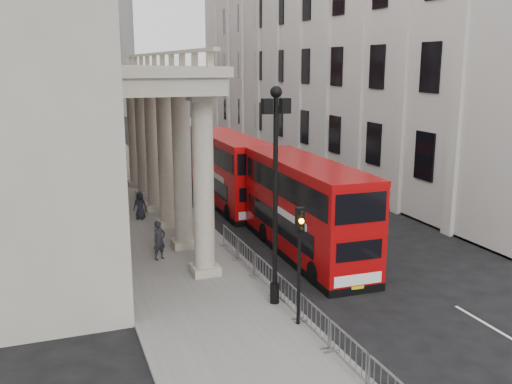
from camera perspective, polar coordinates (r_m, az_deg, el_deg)
ground at (r=19.64m, az=8.09°, el=-15.39°), size 260.00×260.00×0.00m
sidewalk_west at (r=46.40m, az=-13.10°, el=1.01°), size 6.00×140.00×0.12m
sidewalk_east at (r=51.03m, az=5.60°, el=2.33°), size 3.00×140.00×0.12m
kerb at (r=46.83m, az=-9.52°, el=1.29°), size 0.20×140.00×0.14m
portico_building at (r=33.38m, az=-23.82°, el=6.13°), size 9.00×28.00×12.00m
brick_building at (r=63.22m, az=-22.73°, el=13.39°), size 9.00×32.00×22.00m
west_building_far at (r=95.19m, az=-21.99°, el=12.31°), size 9.00×30.00×20.00m
east_building at (r=53.21m, az=7.45°, el=16.17°), size 8.00×55.00×25.00m
monument_column at (r=108.34m, az=-13.03°, el=16.00°), size 8.00×8.00×54.20m
lamp_post_south at (r=21.14m, az=1.95°, el=0.97°), size 1.05×0.44×8.32m
lamp_post_mid at (r=36.28m, az=-7.65°, el=5.80°), size 1.05×0.44×8.32m
lamp_post_north at (r=51.93m, az=-11.58°, el=7.72°), size 1.05×0.44×8.32m
traffic_light at (r=19.85m, az=4.39°, el=-5.24°), size 0.28×0.33×4.30m
crowd_barriers at (r=20.99m, az=4.37°, el=-11.34°), size 0.50×18.75×1.10m
bus_near at (r=27.75m, az=4.97°, el=-1.46°), size 2.87×10.85×4.66m
bus_far at (r=37.62m, az=-2.70°, el=2.32°), size 2.74×10.79×4.65m
pedestrian_a at (r=27.36m, az=-9.65°, el=-4.80°), size 0.81×0.71×1.87m
pedestrian_b at (r=36.33m, az=-13.58°, el=-0.73°), size 1.06×1.01×1.73m
pedestrian_c at (r=34.67m, az=-11.52°, el=-1.33°), size 0.96×0.85×1.65m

